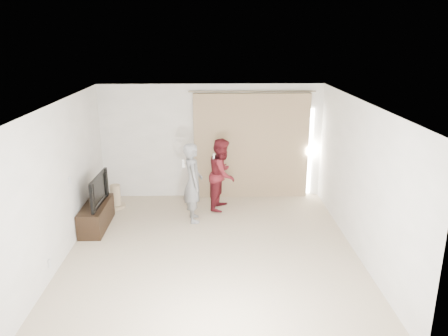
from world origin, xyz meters
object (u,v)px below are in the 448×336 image
Objects in this scene: person_man at (193,183)px; person_woman at (222,174)px; tv at (94,190)px; tv_console at (96,216)px.

person_man reaches higher than person_woman.
tv is 0.67× the size of person_woman.
tv is at bearing -159.64° from person_woman.
tv_console is 0.77× the size of person_man.
person_man is (1.89, 0.29, 0.57)m from tv_console.
tv is 1.91m from person_man.
tv_console is at bearing -171.35° from person_man.
tv reaches higher than tv_console.
person_man is at bearing 8.65° from tv_console.
person_man is 1.04× the size of person_woman.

